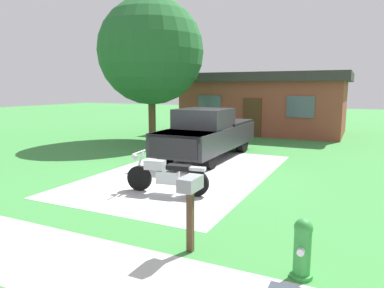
{
  "coord_description": "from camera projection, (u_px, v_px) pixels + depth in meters",
  "views": [
    {
      "loc": [
        4.88,
        -9.8,
        2.66
      ],
      "look_at": [
        0.07,
        0.23,
        0.9
      ],
      "focal_mm": 33.29,
      "sensor_mm": 36.0,
      "label": 1
    }
  ],
  "objects": [
    {
      "name": "motorcycle",
      "position": [
        166.0,
        175.0,
        9.01
      ],
      "size": [
        2.21,
        0.7,
        1.09
      ],
      "color": "black",
      "rests_on": "ground"
    },
    {
      "name": "pickup_truck",
      "position": [
        209.0,
        133.0,
        13.64
      ],
      "size": [
        2.01,
        5.63,
        1.9
      ],
      "color": "black",
      "rests_on": "ground"
    },
    {
      "name": "shade_tree",
      "position": [
        151.0,
        52.0,
        17.31
      ],
      "size": [
        5.16,
        5.16,
        6.99
      ],
      "color": "brown",
      "rests_on": "ground"
    },
    {
      "name": "neighbor_house",
      "position": [
        264.0,
        102.0,
        21.43
      ],
      "size": [
        9.6,
        5.6,
        3.5
      ],
      "color": "brown",
      "rests_on": "ground"
    },
    {
      "name": "ground_plane",
      "position": [
        187.0,
        173.0,
        11.23
      ],
      "size": [
        80.0,
        80.0,
        0.0
      ],
      "primitive_type": "plane",
      "color": "#3C883E"
    },
    {
      "name": "sidewalk_strip",
      "position": [
        26.0,
        250.0,
        5.89
      ],
      "size": [
        36.0,
        1.8,
        0.01
      ],
      "primitive_type": "cube",
      "color": "silver",
      "rests_on": "ground"
    },
    {
      "name": "driveway_pad",
      "position": [
        187.0,
        173.0,
        11.23
      ],
      "size": [
        4.84,
        8.12,
        0.01
      ],
      "primitive_type": "cube",
      "color": "#BCBCBC",
      "rests_on": "ground"
    },
    {
      "name": "fire_hydrant",
      "position": [
        302.0,
        249.0,
        4.99
      ],
      "size": [
        0.32,
        0.4,
        0.87
      ],
      "color": "#2D8C38",
      "rests_on": "ground"
    },
    {
      "name": "mailbox",
      "position": [
        190.0,
        194.0,
        5.71
      ],
      "size": [
        0.26,
        0.48,
        1.26
      ],
      "color": "#4C3823",
      "rests_on": "ground"
    }
  ]
}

